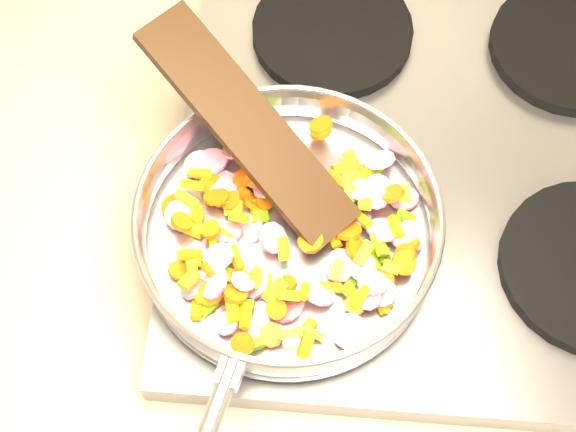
{
  "coord_description": "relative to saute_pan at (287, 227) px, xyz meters",
  "views": [
    {
      "loc": [
        -0.84,
        1.18,
        1.7
      ],
      "look_at": [
        -0.87,
        1.53,
        1.01
      ],
      "focal_mm": 50.0,
      "sensor_mm": 36.0,
      "label": 1
    }
  ],
  "objects": [
    {
      "name": "cooktop",
      "position": [
        0.17,
        0.14,
        -0.07
      ],
      "size": [
        0.6,
        0.6,
        0.04
      ],
      "primitive_type": "cube",
      "color": "#939399",
      "rests_on": "counter_top"
    },
    {
      "name": "grate_bl",
      "position": [
        0.03,
        0.28,
        -0.04
      ],
      "size": [
        0.19,
        0.19,
        0.02
      ],
      "primitive_type": "cylinder",
      "color": "black",
      "rests_on": "cooktop"
    },
    {
      "name": "vegetable_heap",
      "position": [
        0.0,
        0.0,
        -0.01
      ],
      "size": [
        0.28,
        0.28,
        0.05
      ],
      "color": "#CA1355",
      "rests_on": "saute_pan"
    },
    {
      "name": "saute_pan",
      "position": [
        0.0,
        0.0,
        0.0
      ],
      "size": [
        0.34,
        0.5,
        0.06
      ],
      "rotation": [
        0.0,
        0.0,
        -0.24
      ],
      "color": "#9E9EA5",
      "rests_on": "grate_fl"
    },
    {
      "name": "wooden_spatula",
      "position": [
        -0.05,
        0.09,
        0.04
      ],
      "size": [
        0.24,
        0.22,
        0.11
      ],
      "primitive_type": "cube",
      "rotation": [
        0.0,
        -0.35,
        2.41
      ],
      "color": "black",
      "rests_on": "saute_pan"
    },
    {
      "name": "grate_br",
      "position": [
        0.31,
        0.28,
        -0.04
      ],
      "size": [
        0.19,
        0.19,
        0.02
      ],
      "primitive_type": "cylinder",
      "color": "black",
      "rests_on": "cooktop"
    },
    {
      "name": "grate_fl",
      "position": [
        0.03,
        -0.0,
        -0.04
      ],
      "size": [
        0.19,
        0.19,
        0.02
      ],
      "primitive_type": "cylinder",
      "color": "black",
      "rests_on": "cooktop"
    }
  ]
}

